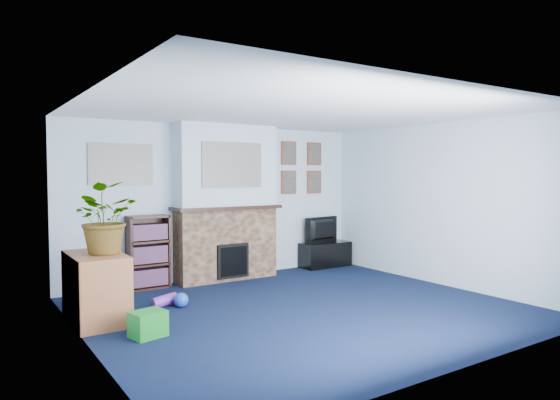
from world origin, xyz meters
TOP-DOWN VIEW (x-y plane):
  - floor at (0.00, 0.00)m, footprint 5.00×4.50m
  - ceiling at (0.00, 0.00)m, footprint 5.00×4.50m
  - wall_back at (0.00, 2.25)m, footprint 5.00×0.04m
  - wall_front at (0.00, -2.25)m, footprint 5.00×0.04m
  - wall_left at (-2.50, 0.00)m, footprint 0.04×4.50m
  - wall_right at (2.50, 0.00)m, footprint 0.04×4.50m
  - chimney_breast at (0.00, 2.05)m, footprint 1.72×0.50m
  - collage_main at (0.00, 1.84)m, footprint 1.00×0.03m
  - collage_left at (-1.55, 2.23)m, footprint 0.90×0.03m
  - portrait_tl at (1.30, 2.23)m, footprint 0.30×0.03m
  - portrait_tr at (1.85, 2.23)m, footprint 0.30×0.03m
  - portrait_bl at (1.30, 2.23)m, footprint 0.30×0.03m
  - portrait_br at (1.85, 2.23)m, footprint 0.30×0.03m
  - tv_stand at (1.95, 2.03)m, footprint 0.92×0.39m
  - television at (1.95, 2.05)m, footprint 0.78×0.21m
  - bookshelf at (-1.22, 2.11)m, footprint 0.58×0.28m
  - sideboard at (-2.24, 0.85)m, footprint 0.54×0.98m
  - potted_plant at (-2.19, 0.80)m, footprint 0.91×0.93m
  - mantel_clock at (-0.12, 2.00)m, footprint 0.11×0.06m
  - mantel_candle at (0.29, 2.00)m, footprint 0.05×0.05m
  - mantel_teddy at (-0.59, 2.00)m, footprint 0.12×0.12m
  - mantel_can at (0.72, 2.00)m, footprint 0.05×0.05m
  - green_crate at (-1.93, 0.02)m, footprint 0.37×0.33m
  - toy_ball at (-1.22, 0.89)m, footprint 0.18×0.18m
  - toy_block at (-2.02, 0.95)m, footprint 0.21×0.21m
  - toy_tube at (-1.37, 1.05)m, footprint 0.31×0.14m

SIDE VIEW (x-z plane):
  - floor at x=0.00m, z-range -0.01..0.01m
  - toy_tube at x=-1.37m, z-range -0.02..0.16m
  - toy_ball at x=-1.22m, z-range 0.00..0.18m
  - toy_block at x=-2.02m, z-range 0.00..0.22m
  - green_crate at x=-1.93m, z-range 0.01..0.27m
  - tv_stand at x=1.95m, z-range 0.01..0.44m
  - sideboard at x=-2.24m, z-range -0.03..0.73m
  - bookshelf at x=-1.22m, z-range -0.02..1.03m
  - television at x=1.95m, z-range 0.44..0.88m
  - potted_plant at x=-2.19m, z-range 0.76..1.55m
  - chimney_breast at x=0.00m, z-range -0.02..2.38m
  - wall_back at x=0.00m, z-range 0.00..2.40m
  - wall_front at x=0.00m, z-range 0.00..2.40m
  - wall_left at x=-2.50m, z-range 0.00..2.40m
  - wall_right at x=2.50m, z-range 0.00..2.40m
  - mantel_can at x=0.72m, z-range 1.16..1.26m
  - mantel_teddy at x=-0.59m, z-range 1.15..1.28m
  - mantel_clock at x=-0.12m, z-range 1.15..1.29m
  - mantel_candle at x=0.29m, z-range 1.15..1.31m
  - portrait_bl at x=1.30m, z-range 1.30..1.70m
  - portrait_br at x=1.85m, z-range 1.30..1.70m
  - collage_left at x=-1.55m, z-range 1.49..2.07m
  - collage_main at x=0.00m, z-range 1.44..2.12m
  - portrait_tl at x=1.30m, z-range 1.80..2.20m
  - portrait_tr at x=1.85m, z-range 1.80..2.20m
  - ceiling at x=0.00m, z-range 2.40..2.40m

